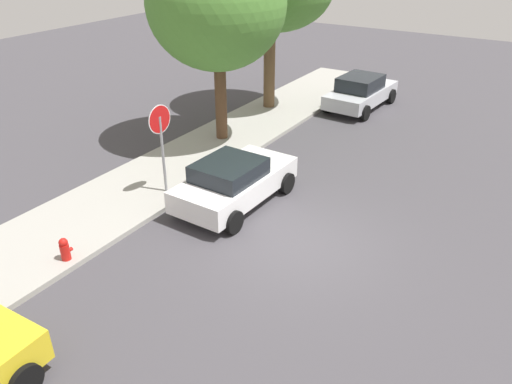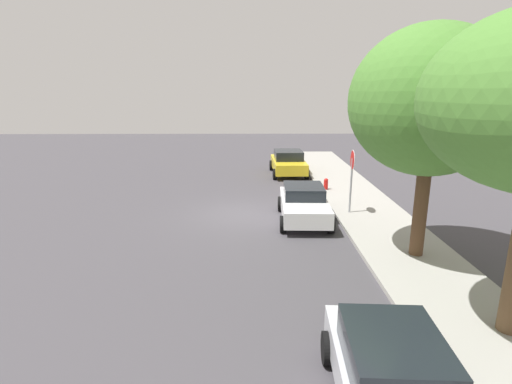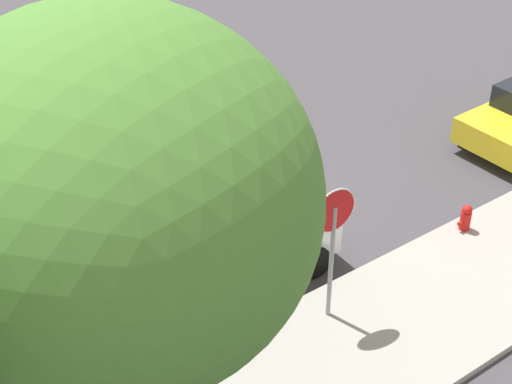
{
  "view_description": "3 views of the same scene",
  "coord_description": "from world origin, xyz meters",
  "px_view_note": "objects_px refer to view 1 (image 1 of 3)",
  "views": [
    {
      "loc": [
        -9.47,
        -4.67,
        7.06
      ],
      "look_at": [
        -0.6,
        0.85,
        1.49
      ],
      "focal_mm": 35.0,
      "sensor_mm": 36.0,
      "label": 1
    },
    {
      "loc": [
        16.21,
        0.38,
        5.26
      ],
      "look_at": [
        0.32,
        0.56,
        1.05
      ],
      "focal_mm": 28.0,
      "sensor_mm": 36.0,
      "label": 2
    },
    {
      "loc": [
        7.32,
        12.09,
        9.63
      ],
      "look_at": [
        -0.45,
        1.42,
        0.8
      ],
      "focal_mm": 55.0,
      "sensor_mm": 36.0,
      "label": 3
    }
  ],
  "objects_px": {
    "street_tree_near_corner": "(216,4)",
    "parked_car_white": "(234,181)",
    "stop_sign": "(161,134)",
    "parked_car_silver": "(361,92)",
    "fire_hydrant": "(65,251)"
  },
  "relations": [
    {
      "from": "street_tree_near_corner",
      "to": "parked_car_white",
      "type": "bearing_deg",
      "value": -139.79
    },
    {
      "from": "stop_sign",
      "to": "parked_car_silver",
      "type": "height_order",
      "value": "stop_sign"
    },
    {
      "from": "parked_car_white",
      "to": "street_tree_near_corner",
      "type": "bearing_deg",
      "value": 40.21
    },
    {
      "from": "stop_sign",
      "to": "parked_car_white",
      "type": "relative_size",
      "value": 0.7
    },
    {
      "from": "stop_sign",
      "to": "parked_car_white",
      "type": "height_order",
      "value": "stop_sign"
    },
    {
      "from": "parked_car_silver",
      "to": "street_tree_near_corner",
      "type": "bearing_deg",
      "value": 155.78
    },
    {
      "from": "stop_sign",
      "to": "parked_car_silver",
      "type": "bearing_deg",
      "value": -9.9
    },
    {
      "from": "parked_car_silver",
      "to": "fire_hydrant",
      "type": "height_order",
      "value": "parked_car_silver"
    },
    {
      "from": "parked_car_silver",
      "to": "street_tree_near_corner",
      "type": "distance_m",
      "value": 8.15
    },
    {
      "from": "parked_car_white",
      "to": "fire_hydrant",
      "type": "xyz_separation_m",
      "value": [
        -4.52,
        1.72,
        -0.36
      ]
    },
    {
      "from": "parked_car_white",
      "to": "parked_car_silver",
      "type": "height_order",
      "value": "parked_car_silver"
    },
    {
      "from": "parked_car_white",
      "to": "fire_hydrant",
      "type": "relative_size",
      "value": 5.57
    },
    {
      "from": "fire_hydrant",
      "to": "stop_sign",
      "type": "bearing_deg",
      "value": 4.37
    },
    {
      "from": "stop_sign",
      "to": "street_tree_near_corner",
      "type": "bearing_deg",
      "value": 13.63
    },
    {
      "from": "stop_sign",
      "to": "fire_hydrant",
      "type": "bearing_deg",
      "value": -175.63
    }
  ]
}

